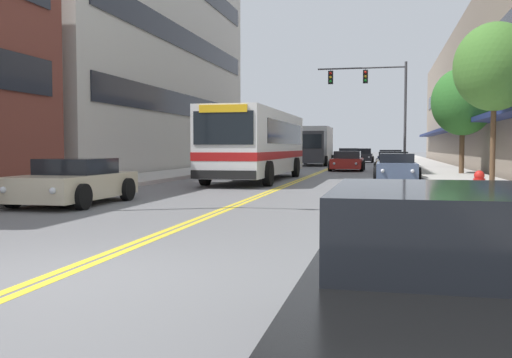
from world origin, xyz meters
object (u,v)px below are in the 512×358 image
at_px(box_truck, 315,145).
at_px(car_beige_parked_right_far, 393,163).
at_px(car_slate_blue_parked_right_mid, 396,168).
at_px(city_bus, 258,142).
at_px(traffic_signal_mast, 376,94).
at_px(car_red_moving_third, 347,162).
at_px(car_black_parked_right_foreground, 461,304).
at_px(car_white_moving_second, 349,157).
at_px(car_charcoal_moving_lead, 363,156).
at_px(car_navy_parked_right_end, 390,159).
at_px(street_tree_right_mid, 495,67).
at_px(car_silver_parked_left_mid, 264,160).
at_px(street_tree_right_far, 463,102).
at_px(car_champagne_parked_left_near, 74,182).
at_px(fire_hydrant, 479,189).

bearing_deg(box_truck, car_beige_parked_right_far, -66.19).
height_order(car_slate_blue_parked_right_mid, box_truck, box_truck).
height_order(city_bus, car_slate_blue_parked_right_mid, city_bus).
bearing_deg(traffic_signal_mast, car_red_moving_third, -117.99).
xyz_separation_m(city_bus, box_truck, (0.01, 22.23, -0.10)).
distance_m(car_black_parked_right_foreground, car_red_moving_third, 33.94).
height_order(car_white_moving_second, traffic_signal_mast, traffic_signal_mast).
height_order(car_slate_blue_parked_right_mid, car_charcoal_moving_lead, car_charcoal_moving_lead).
relative_size(car_navy_parked_right_end, street_tree_right_mid, 0.77).
bearing_deg(city_bus, traffic_signal_mast, 70.78).
bearing_deg(car_silver_parked_left_mid, car_red_moving_third, -14.69).
relative_size(car_slate_blue_parked_right_mid, traffic_signal_mast, 0.57).
distance_m(city_bus, street_tree_right_far, 11.39).
height_order(car_beige_parked_right_far, street_tree_right_mid, street_tree_right_mid).
relative_size(box_truck, traffic_signal_mast, 1.02).
height_order(car_beige_parked_right_far, car_red_moving_third, same).
relative_size(city_bus, car_slate_blue_parked_right_mid, 2.78).
height_order(car_white_moving_second, street_tree_right_far, street_tree_right_far).
relative_size(car_navy_parked_right_end, traffic_signal_mast, 0.58).
distance_m(car_silver_parked_left_mid, car_red_moving_third, 6.04).
bearing_deg(car_champagne_parked_left_near, city_bus, 78.43).
xyz_separation_m(street_tree_right_mid, street_tree_right_far, (0.37, 10.89, -0.33)).
relative_size(car_black_parked_right_foreground, car_navy_parked_right_end, 0.98).
xyz_separation_m(city_bus, car_red_moving_third, (3.39, 11.45, -1.18)).
height_order(traffic_signal_mast, street_tree_right_far, traffic_signal_mast).
distance_m(car_beige_parked_right_far, car_white_moving_second, 17.76).
bearing_deg(car_white_moving_second, street_tree_right_far, -70.48).
height_order(car_navy_parked_right_end, car_red_moving_third, car_navy_parked_right_end).
height_order(car_beige_parked_right_far, car_white_moving_second, car_white_moving_second).
bearing_deg(car_beige_parked_right_far, street_tree_right_mid, -77.03).
relative_size(car_champagne_parked_left_near, traffic_signal_mast, 0.57).
distance_m(car_silver_parked_left_mid, car_black_parked_right_foreground, 36.40).
relative_size(car_charcoal_moving_lead, street_tree_right_far, 0.78).
height_order(traffic_signal_mast, fire_hydrant, traffic_signal_mast).
distance_m(car_champagne_parked_left_near, street_tree_right_far, 21.62).
xyz_separation_m(car_black_parked_right_foreground, traffic_signal_mast, (-1.07, 37.13, 4.63)).
bearing_deg(city_bus, car_red_moving_third, 73.52).
bearing_deg(car_champagne_parked_left_near, car_black_parked_right_foreground, -50.10).
relative_size(car_white_moving_second, car_red_moving_third, 1.01).
distance_m(city_bus, car_charcoal_moving_lead, 32.32).
relative_size(car_slate_blue_parked_right_mid, car_white_moving_second, 0.99).
xyz_separation_m(car_slate_blue_parked_right_mid, car_charcoal_moving_lead, (-2.67, 31.49, 0.04)).
height_order(car_champagne_parked_left_near, street_tree_right_far, street_tree_right_far).
height_order(car_champagne_parked_left_near, car_white_moving_second, car_white_moving_second).
distance_m(car_silver_parked_left_mid, car_slate_blue_parked_right_mid, 15.16).
xyz_separation_m(car_slate_blue_parked_right_mid, box_truck, (-6.28, 21.63, 1.08)).
relative_size(car_slate_blue_parked_right_mid, car_navy_parked_right_end, 0.98).
xyz_separation_m(car_black_parked_right_foreground, car_red_moving_third, (-2.83, 33.82, -0.01)).
height_order(city_bus, car_champagne_parked_left_near, city_bus).
bearing_deg(car_navy_parked_right_end, fire_hydrant, -86.74).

